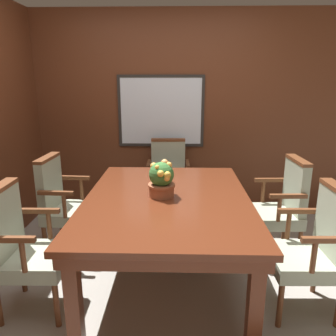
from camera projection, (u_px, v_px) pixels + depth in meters
The scene contains 9 objects.
ground_plane at pixel (159, 290), 2.66m from camera, with size 14.00×14.00×0.00m, color #A39E93.
wall_back at pixel (166, 114), 4.07m from camera, with size 7.20×0.08×2.45m.
dining_table at pixel (167, 207), 2.67m from camera, with size 1.32×1.79×0.73m.
chair_left_near at pixel (23, 245), 2.33m from camera, with size 0.47×0.50×0.96m.
chair_left_far at pixel (63, 201), 3.16m from camera, with size 0.49×0.51×0.96m.
chair_head_far at pixel (168, 177), 3.95m from camera, with size 0.51×0.48×0.96m.
chair_right_far at pixel (282, 205), 3.08m from camera, with size 0.49×0.51×0.96m.
chair_right_near at pixel (314, 246), 2.32m from camera, with size 0.48×0.51×0.96m.
potted_plant at pixel (162, 179), 2.63m from camera, with size 0.22×0.23×0.30m.
Camera 1 is at (0.14, -2.30, 1.66)m, focal length 35.00 mm.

